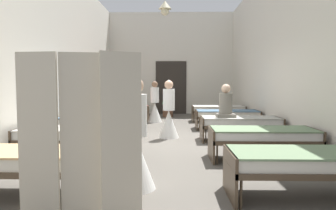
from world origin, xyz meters
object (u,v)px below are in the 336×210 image
object	(u,v)px
potted_plant	(168,98)
bed_left_row_3	(112,114)
bed_left_row_2	(97,122)
bed_right_row_4	(218,109)
bed_left_row_0	(20,161)
privacy_screen	(80,137)
bed_right_row_1	(262,136)
nurse_far_aisle	(155,107)
bed_right_row_0	(307,162)
bed_left_row_4	(123,109)
nurse_near_aisle	(136,149)
bed_left_row_1	(71,135)
bed_right_row_2	(240,123)
nurse_mid_aisle	(169,117)
bed_right_row_3	(227,115)

from	to	relation	value
potted_plant	bed_left_row_3	bearing A→B (deg)	-115.56
bed_left_row_2	bed_right_row_4	bearing A→B (deg)	47.34
bed_left_row_0	privacy_screen	distance (m)	1.22
bed_right_row_1	nurse_far_aisle	distance (m)	5.96
bed_right_row_0	bed_left_row_4	size ratio (longest dim) A/B	1.00
bed_left_row_4	nurse_near_aisle	bearing A→B (deg)	-79.23
nurse_far_aisle	potted_plant	xyz separation A→B (m)	(0.44, 1.72, 0.24)
bed_right_row_1	nurse_far_aisle	world-z (taller)	nurse_far_aisle
bed_left_row_0	bed_left_row_1	world-z (taller)	same
bed_right_row_2	bed_left_row_3	size ratio (longest dim) A/B	1.00
bed_left_row_2	nurse_near_aisle	bearing A→B (deg)	-68.40
bed_left_row_3	privacy_screen	xyz separation A→B (m)	(0.95, -6.35, 0.41)
bed_left_row_1	bed_right_row_2	bearing A→B (deg)	28.48
bed_left_row_4	nurse_mid_aisle	bearing A→B (deg)	-62.83
bed_left_row_1	nurse_mid_aisle	distance (m)	2.88
bed_left_row_2	bed_left_row_4	distance (m)	3.80
bed_left_row_4	nurse_near_aisle	world-z (taller)	nurse_near_aisle
bed_left_row_0	bed_right_row_3	size ratio (longest dim) A/B	1.00
bed_right_row_4	bed_left_row_3	bearing A→B (deg)	-151.52
bed_left_row_0	potted_plant	distance (m)	9.27
nurse_near_aisle	potted_plant	world-z (taller)	nurse_near_aisle
bed_right_row_4	bed_right_row_1	bearing A→B (deg)	-90.00
bed_right_row_0	bed_right_row_3	xyz separation A→B (m)	(0.00, 5.70, 0.00)
bed_right_row_4	potted_plant	distance (m)	2.43
bed_right_row_4	potted_plant	bearing A→B (deg)	140.93
bed_left_row_3	bed_right_row_3	xyz separation A→B (m)	(3.50, 0.00, 0.00)
nurse_near_aisle	potted_plant	bearing A→B (deg)	-62.18
bed_left_row_2	bed_right_row_4	world-z (taller)	same
bed_right_row_1	privacy_screen	size ratio (longest dim) A/B	1.12
bed_left_row_3	bed_left_row_4	bearing A→B (deg)	90.00
potted_plant	bed_right_row_1	bearing A→B (deg)	-75.49
bed_left_row_0	bed_left_row_2	bearing A→B (deg)	90.00
bed_left_row_1	bed_right_row_1	size ratio (longest dim) A/B	1.00
bed_left_row_0	bed_right_row_0	distance (m)	3.50
nurse_mid_aisle	privacy_screen	xyz separation A→B (m)	(-0.81, -4.82, 0.32)
bed_left_row_1	potted_plant	size ratio (longest dim) A/B	1.38
bed_left_row_1	bed_right_row_1	bearing A→B (deg)	0.00
bed_left_row_4	bed_left_row_2	bearing A→B (deg)	-90.00
nurse_near_aisle	bed_right_row_0	bearing A→B (deg)	-158.41
bed_left_row_0	bed_left_row_3	xyz separation A→B (m)	(0.00, 5.70, 0.00)
bed_right_row_4	nurse_far_aisle	world-z (taller)	nurse_far_aisle
nurse_far_aisle	bed_right_row_0	bearing A→B (deg)	-149.04
bed_left_row_0	bed_right_row_0	size ratio (longest dim) A/B	1.00
bed_right_row_0	bed_right_row_1	size ratio (longest dim) A/B	1.00
bed_left_row_0	bed_right_row_4	size ratio (longest dim) A/B	1.00
bed_right_row_3	nurse_mid_aisle	size ratio (longest dim) A/B	1.28
bed_right_row_4	nurse_near_aisle	xyz separation A→B (m)	(-2.11, -7.31, 0.09)
bed_right_row_0	nurse_mid_aisle	distance (m)	4.53
bed_left_row_3	bed_right_row_3	bearing A→B (deg)	0.00
bed_right_row_0	nurse_far_aisle	distance (m)	7.74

